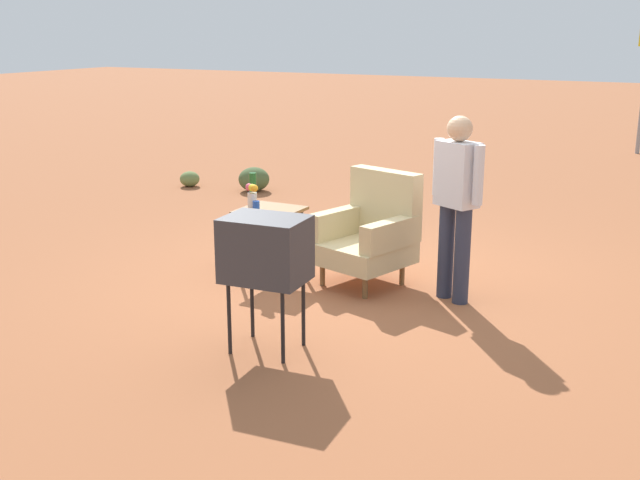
{
  "coord_description": "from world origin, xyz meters",
  "views": [
    {
      "loc": [
        3.01,
        -6.42,
        2.37
      ],
      "look_at": [
        0.15,
        -0.85,
        0.65
      ],
      "focal_mm": 43.86,
      "sensor_mm": 36.0,
      "label": 1
    }
  ],
  "objects_px": {
    "person_standing": "(457,197)",
    "bottle_wine_green": "(253,189)",
    "soda_can_blue": "(256,207)",
    "tv_on_stand": "(266,250)",
    "side_table": "(270,219)",
    "flower_vase": "(252,196)",
    "armchair": "(370,232)"
  },
  "relations": [
    {
      "from": "tv_on_stand",
      "to": "bottle_wine_green",
      "type": "relative_size",
      "value": 3.22
    },
    {
      "from": "tv_on_stand",
      "to": "person_standing",
      "type": "height_order",
      "value": "person_standing"
    },
    {
      "from": "person_standing",
      "to": "tv_on_stand",
      "type": "bearing_deg",
      "value": -117.63
    },
    {
      "from": "tv_on_stand",
      "to": "flower_vase",
      "type": "relative_size",
      "value": 3.89
    },
    {
      "from": "tv_on_stand",
      "to": "person_standing",
      "type": "bearing_deg",
      "value": 62.37
    },
    {
      "from": "person_standing",
      "to": "bottle_wine_green",
      "type": "distance_m",
      "value": 2.04
    },
    {
      "from": "person_standing",
      "to": "flower_vase",
      "type": "relative_size",
      "value": 6.19
    },
    {
      "from": "person_standing",
      "to": "soda_can_blue",
      "type": "distance_m",
      "value": 1.86
    },
    {
      "from": "side_table",
      "to": "bottle_wine_green",
      "type": "distance_m",
      "value": 0.36
    },
    {
      "from": "person_standing",
      "to": "soda_can_blue",
      "type": "bearing_deg",
      "value": -168.67
    },
    {
      "from": "bottle_wine_green",
      "to": "flower_vase",
      "type": "bearing_deg",
      "value": -59.49
    },
    {
      "from": "bottle_wine_green",
      "to": "armchair",
      "type": "bearing_deg",
      "value": 7.7
    },
    {
      "from": "tv_on_stand",
      "to": "soda_can_blue",
      "type": "height_order",
      "value": "tv_on_stand"
    },
    {
      "from": "armchair",
      "to": "bottle_wine_green",
      "type": "bearing_deg",
      "value": -172.3
    },
    {
      "from": "armchair",
      "to": "flower_vase",
      "type": "distance_m",
      "value": 1.16
    },
    {
      "from": "side_table",
      "to": "flower_vase",
      "type": "distance_m",
      "value": 0.31
    },
    {
      "from": "soda_can_blue",
      "to": "bottle_wine_green",
      "type": "xyz_separation_m",
      "value": [
        -0.22,
        0.3,
        0.1
      ]
    },
    {
      "from": "flower_vase",
      "to": "soda_can_blue",
      "type": "bearing_deg",
      "value": -38.38
    },
    {
      "from": "side_table",
      "to": "bottle_wine_green",
      "type": "xyz_separation_m",
      "value": [
        -0.24,
        0.08,
        0.26
      ]
    },
    {
      "from": "side_table",
      "to": "flower_vase",
      "type": "xyz_separation_m",
      "value": [
        -0.09,
        -0.16,
        0.25
      ]
    },
    {
      "from": "armchair",
      "to": "tv_on_stand",
      "type": "relative_size",
      "value": 1.03
    },
    {
      "from": "armchair",
      "to": "soda_can_blue",
      "type": "bearing_deg",
      "value": -154.19
    },
    {
      "from": "armchair",
      "to": "side_table",
      "type": "distance_m",
      "value": 0.98
    },
    {
      "from": "side_table",
      "to": "soda_can_blue",
      "type": "bearing_deg",
      "value": -93.11
    },
    {
      "from": "person_standing",
      "to": "bottle_wine_green",
      "type": "xyz_separation_m",
      "value": [
        -2.04,
        -0.06,
        -0.11
      ]
    },
    {
      "from": "side_table",
      "to": "person_standing",
      "type": "height_order",
      "value": "person_standing"
    },
    {
      "from": "side_table",
      "to": "bottle_wine_green",
      "type": "bearing_deg",
      "value": 162.06
    },
    {
      "from": "tv_on_stand",
      "to": "flower_vase",
      "type": "bearing_deg",
      "value": 125.29
    },
    {
      "from": "person_standing",
      "to": "flower_vase",
      "type": "height_order",
      "value": "person_standing"
    },
    {
      "from": "armchair",
      "to": "bottle_wine_green",
      "type": "xyz_separation_m",
      "value": [
        -1.19,
        -0.16,
        0.33
      ]
    },
    {
      "from": "armchair",
      "to": "soda_can_blue",
      "type": "xyz_separation_m",
      "value": [
        -0.96,
        -0.47,
        0.23
      ]
    },
    {
      "from": "armchair",
      "to": "side_table",
      "type": "xyz_separation_m",
      "value": [
        -0.95,
        -0.24,
        0.07
      ]
    }
  ]
}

